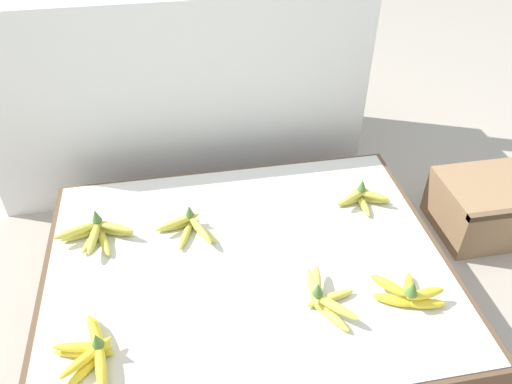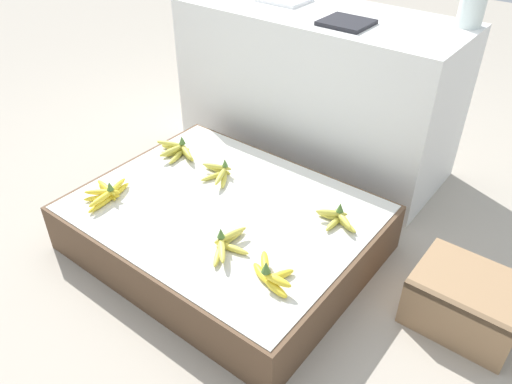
{
  "view_description": "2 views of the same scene",
  "coord_description": "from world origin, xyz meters",
  "px_view_note": "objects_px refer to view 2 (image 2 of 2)",
  "views": [
    {
      "loc": [
        -0.16,
        -1.03,
        1.34
      ],
      "look_at": [
        0.04,
        0.08,
        0.42
      ],
      "focal_mm": 35.0,
      "sensor_mm": 36.0,
      "label": 1
    },
    {
      "loc": [
        1.13,
        -1.23,
        1.49
      ],
      "look_at": [
        0.14,
        0.04,
        0.34
      ],
      "focal_mm": 35.0,
      "sensor_mm": 36.0,
      "label": 2
    }
  ],
  "objects_px": {
    "banana_bunch_front_left": "(107,193)",
    "banana_bunch_front_right": "(271,275)",
    "banana_bunch_middle_right": "(337,218)",
    "glass_jar": "(473,4)",
    "banana_bunch_front_midright": "(226,244)",
    "banana_bunch_middle_midleft": "(219,173)",
    "wooden_crate": "(465,301)",
    "banana_bunch_middle_left": "(178,150)"
  },
  "relations": [
    {
      "from": "banana_bunch_front_left",
      "to": "banana_bunch_front_right",
      "type": "bearing_deg",
      "value": 2.47
    },
    {
      "from": "banana_bunch_middle_right",
      "to": "glass_jar",
      "type": "distance_m",
      "value": 1.12
    },
    {
      "from": "banana_bunch_front_midright",
      "to": "banana_bunch_middle_midleft",
      "type": "distance_m",
      "value": 0.49
    },
    {
      "from": "wooden_crate",
      "to": "banana_bunch_front_left",
      "type": "bearing_deg",
      "value": -160.72
    },
    {
      "from": "banana_bunch_front_left",
      "to": "glass_jar",
      "type": "height_order",
      "value": "glass_jar"
    },
    {
      "from": "banana_bunch_front_right",
      "to": "banana_bunch_middle_right",
      "type": "bearing_deg",
      "value": 87.55
    },
    {
      "from": "banana_bunch_front_left",
      "to": "wooden_crate",
      "type": "bearing_deg",
      "value": 19.28
    },
    {
      "from": "wooden_crate",
      "to": "banana_bunch_front_right",
      "type": "relative_size",
      "value": 1.94
    },
    {
      "from": "banana_bunch_front_midright",
      "to": "wooden_crate",
      "type": "bearing_deg",
      "value": 28.17
    },
    {
      "from": "banana_bunch_front_left",
      "to": "banana_bunch_front_right",
      "type": "relative_size",
      "value": 1.25
    },
    {
      "from": "wooden_crate",
      "to": "banana_bunch_front_right",
      "type": "bearing_deg",
      "value": -140.8
    },
    {
      "from": "banana_bunch_front_right",
      "to": "glass_jar",
      "type": "bearing_deg",
      "value": 86.06
    },
    {
      "from": "banana_bunch_front_midright",
      "to": "banana_bunch_middle_right",
      "type": "distance_m",
      "value": 0.46
    },
    {
      "from": "banana_bunch_middle_left",
      "to": "banana_bunch_middle_right",
      "type": "xyz_separation_m",
      "value": [
        0.88,
        0.02,
        -0.0
      ]
    },
    {
      "from": "glass_jar",
      "to": "banana_bunch_middle_midleft",
      "type": "bearing_deg",
      "value": -125.15
    },
    {
      "from": "banana_bunch_middle_midleft",
      "to": "glass_jar",
      "type": "bearing_deg",
      "value": 54.85
    },
    {
      "from": "banana_bunch_middle_left",
      "to": "banana_bunch_middle_midleft",
      "type": "relative_size",
      "value": 1.28
    },
    {
      "from": "banana_bunch_front_midright",
      "to": "banana_bunch_front_right",
      "type": "height_order",
      "value": "banana_bunch_front_right"
    },
    {
      "from": "banana_bunch_front_left",
      "to": "banana_bunch_front_right",
      "type": "xyz_separation_m",
      "value": [
        0.84,
        0.04,
        0.0
      ]
    },
    {
      "from": "wooden_crate",
      "to": "banana_bunch_front_midright",
      "type": "bearing_deg",
      "value": -151.83
    },
    {
      "from": "banana_bunch_middle_right",
      "to": "banana_bunch_front_right",
      "type": "bearing_deg",
      "value": -92.45
    },
    {
      "from": "banana_bunch_middle_midleft",
      "to": "banana_bunch_middle_right",
      "type": "distance_m",
      "value": 0.6
    },
    {
      "from": "banana_bunch_front_right",
      "to": "banana_bunch_middle_right",
      "type": "height_order",
      "value": "banana_bunch_front_right"
    },
    {
      "from": "banana_bunch_front_midright",
      "to": "banana_bunch_middle_midleft",
      "type": "height_order",
      "value": "banana_bunch_front_midright"
    },
    {
      "from": "wooden_crate",
      "to": "banana_bunch_front_midright",
      "type": "distance_m",
      "value": 0.9
    },
    {
      "from": "banana_bunch_front_right",
      "to": "banana_bunch_middle_right",
      "type": "relative_size",
      "value": 1.01
    },
    {
      "from": "banana_bunch_front_left",
      "to": "banana_bunch_front_midright",
      "type": "distance_m",
      "value": 0.62
    },
    {
      "from": "banana_bunch_middle_midleft",
      "to": "banana_bunch_middle_right",
      "type": "bearing_deg",
      "value": 3.84
    },
    {
      "from": "banana_bunch_front_midright",
      "to": "banana_bunch_front_right",
      "type": "bearing_deg",
      "value": -7.77
    },
    {
      "from": "banana_bunch_front_midright",
      "to": "banana_bunch_middle_left",
      "type": "relative_size",
      "value": 0.93
    },
    {
      "from": "wooden_crate",
      "to": "banana_bunch_middle_midleft",
      "type": "relative_size",
      "value": 1.92
    },
    {
      "from": "wooden_crate",
      "to": "banana_bunch_front_midright",
      "type": "xyz_separation_m",
      "value": [
        -0.79,
        -0.42,
        0.15
      ]
    },
    {
      "from": "banana_bunch_middle_midleft",
      "to": "banana_bunch_middle_right",
      "type": "height_order",
      "value": "banana_bunch_middle_right"
    },
    {
      "from": "banana_bunch_middle_left",
      "to": "banana_bunch_middle_midleft",
      "type": "bearing_deg",
      "value": -4.16
    },
    {
      "from": "banana_bunch_middle_midleft",
      "to": "banana_bunch_front_midright",
      "type": "bearing_deg",
      "value": -45.54
    },
    {
      "from": "banana_bunch_middle_midleft",
      "to": "glass_jar",
      "type": "height_order",
      "value": "glass_jar"
    },
    {
      "from": "banana_bunch_front_right",
      "to": "banana_bunch_middle_left",
      "type": "relative_size",
      "value": 0.78
    },
    {
      "from": "banana_bunch_front_right",
      "to": "banana_bunch_front_midright",
      "type": "bearing_deg",
      "value": 172.23
    },
    {
      "from": "banana_bunch_middle_right",
      "to": "banana_bunch_middle_left",
      "type": "bearing_deg",
      "value": -178.76
    },
    {
      "from": "wooden_crate",
      "to": "glass_jar",
      "type": "xyz_separation_m",
      "value": [
        -0.46,
        0.88,
        0.8
      ]
    },
    {
      "from": "banana_bunch_front_right",
      "to": "banana_bunch_front_left",
      "type": "bearing_deg",
      "value": -177.53
    },
    {
      "from": "banana_bunch_middle_midleft",
      "to": "banana_bunch_middle_left",
      "type": "bearing_deg",
      "value": 175.84
    }
  ]
}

